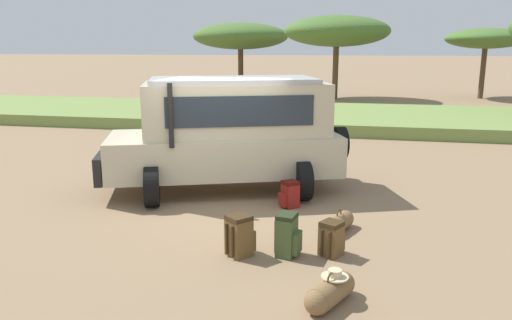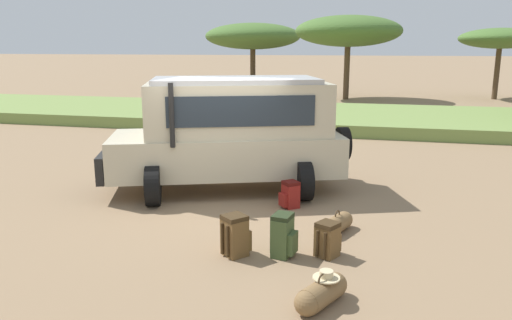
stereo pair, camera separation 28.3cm
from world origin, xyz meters
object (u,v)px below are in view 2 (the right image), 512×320
(duffel_bag_low_black_case, at_px, (322,293))
(acacia_tree_far_left, at_px, (253,36))
(backpack_beside_front_wheel, at_px, (290,195))
(acacia_tree_centre_back, at_px, (500,39))
(duffel_bag_soft_canvas, at_px, (337,224))
(safari_vehicle, at_px, (231,131))
(backpack_outermost, at_px, (283,236))
(acacia_tree_left_mid, at_px, (348,31))
(backpack_near_rear_wheel, at_px, (328,240))
(backpack_cluster_center, at_px, (235,236))

(duffel_bag_low_black_case, height_order, acacia_tree_far_left, acacia_tree_far_left)
(backpack_beside_front_wheel, bearing_deg, acacia_tree_centre_back, 70.28)
(duffel_bag_low_black_case, height_order, duffel_bag_soft_canvas, duffel_bag_low_black_case)
(safari_vehicle, xyz_separation_m, duffel_bag_low_black_case, (2.50, -4.61, -1.13))
(duffel_bag_soft_canvas, xyz_separation_m, acacia_tree_far_left, (-9.27, 30.84, 3.67))
(backpack_beside_front_wheel, bearing_deg, safari_vehicle, 146.78)
(acacia_tree_centre_back, bearing_deg, acacia_tree_far_left, 157.84)
(backpack_outermost, relative_size, duffel_bag_soft_canvas, 0.81)
(backpack_beside_front_wheel, bearing_deg, duffel_bag_low_black_case, -74.18)
(duffel_bag_soft_canvas, bearing_deg, acacia_tree_left_mid, 93.50)
(safari_vehicle, bearing_deg, duffel_bag_low_black_case, -61.50)
(safari_vehicle, height_order, backpack_outermost, safari_vehicle)
(acacia_tree_centre_back, bearing_deg, duffel_bag_soft_canvas, -106.68)
(acacia_tree_far_left, height_order, acacia_tree_left_mid, acacia_tree_far_left)
(backpack_outermost, distance_m, acacia_tree_left_mid, 23.43)
(duffel_bag_low_black_case, bearing_deg, safari_vehicle, 118.50)
(safari_vehicle, bearing_deg, backpack_near_rear_wheel, -52.15)
(backpack_near_rear_wheel, xyz_separation_m, backpack_outermost, (-0.65, -0.15, 0.06))
(duffel_bag_soft_canvas, height_order, acacia_tree_far_left, acacia_tree_far_left)
(acacia_tree_left_mid, distance_m, acacia_tree_centre_back, 8.85)
(backpack_beside_front_wheel, distance_m, acacia_tree_left_mid, 21.17)
(duffel_bag_low_black_case, xyz_separation_m, acacia_tree_far_left, (-9.29, 33.36, 3.65))
(backpack_cluster_center, height_order, backpack_near_rear_wheel, backpack_cluster_center)
(backpack_outermost, relative_size, acacia_tree_centre_back, 0.13)
(backpack_outermost, xyz_separation_m, acacia_tree_left_mid, (-0.64, 23.15, 3.60))
(duffel_bag_low_black_case, relative_size, acacia_tree_centre_back, 0.17)
(backpack_near_rear_wheel, relative_size, duffel_bag_soft_canvas, 0.66)
(backpack_near_rear_wheel, distance_m, backpack_outermost, 0.67)
(backpack_near_rear_wheel, bearing_deg, acacia_tree_far_left, 106.13)
(acacia_tree_far_left, bearing_deg, backpack_cluster_center, -76.27)
(backpack_cluster_center, bearing_deg, acacia_tree_far_left, 103.73)
(backpack_beside_front_wheel, height_order, acacia_tree_centre_back, acacia_tree_centre_back)
(backpack_near_rear_wheel, height_order, duffel_bag_low_black_case, backpack_near_rear_wheel)
(duffel_bag_low_black_case, relative_size, acacia_tree_far_left, 0.12)
(backpack_cluster_center, xyz_separation_m, acacia_tree_left_mid, (0.07, 23.30, 3.60))
(duffel_bag_low_black_case, bearing_deg, duffel_bag_soft_canvas, 90.57)
(backpack_outermost, xyz_separation_m, duffel_bag_soft_canvas, (0.71, 1.17, -0.17))
(backpack_cluster_center, xyz_separation_m, acacia_tree_centre_back, (8.64, 25.44, 3.19))
(acacia_tree_left_mid, relative_size, acacia_tree_centre_back, 1.21)
(backpack_near_rear_wheel, bearing_deg, acacia_tree_centre_back, 73.84)
(backpack_beside_front_wheel, relative_size, acacia_tree_left_mid, 0.09)
(duffel_bag_soft_canvas, height_order, acacia_tree_centre_back, acacia_tree_centre_back)
(backpack_outermost, bearing_deg, backpack_near_rear_wheel, 12.76)
(backpack_near_rear_wheel, bearing_deg, duffel_bag_soft_canvas, 86.80)
(backpack_near_rear_wheel, height_order, duffel_bag_soft_canvas, backpack_near_rear_wheel)
(backpack_outermost, relative_size, acacia_tree_far_left, 0.09)
(backpack_beside_front_wheel, relative_size, backpack_outermost, 0.81)
(safari_vehicle, relative_size, acacia_tree_far_left, 0.72)
(acacia_tree_far_left, bearing_deg, backpack_beside_front_wheel, -74.46)
(acacia_tree_far_left, bearing_deg, backpack_outermost, -75.03)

